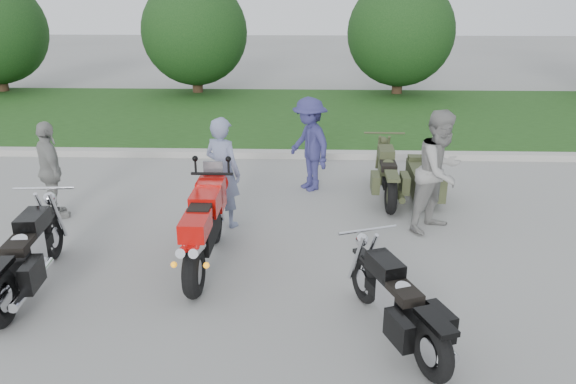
{
  "coord_description": "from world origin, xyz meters",
  "views": [
    {
      "loc": [
        0.87,
        -6.24,
        3.66
      ],
      "look_at": [
        0.61,
        1.54,
        0.8
      ],
      "focal_mm": 35.0,
      "sensor_mm": 36.0,
      "label": 1
    }
  ],
  "objects_px": {
    "cruiser_sidecar": "(409,179)",
    "person_back": "(51,171)",
    "cruiser_right": "(400,306)",
    "person_stripe": "(223,172)",
    "person_denim": "(309,144)",
    "person_grey": "(440,171)",
    "sportbike_red": "(204,226)",
    "cruiser_left": "(25,259)"
  },
  "relations": [
    {
      "from": "person_grey",
      "to": "cruiser_left",
      "type": "bearing_deg",
      "value": 157.75
    },
    {
      "from": "person_grey",
      "to": "cruiser_right",
      "type": "bearing_deg",
      "value": -152.58
    },
    {
      "from": "cruiser_sidecar",
      "to": "person_grey",
      "type": "distance_m",
      "value": 1.43
    },
    {
      "from": "person_grey",
      "to": "person_back",
      "type": "height_order",
      "value": "person_grey"
    },
    {
      "from": "sportbike_red",
      "to": "cruiser_left",
      "type": "relative_size",
      "value": 0.95
    },
    {
      "from": "cruiser_left",
      "to": "person_grey",
      "type": "bearing_deg",
      "value": 16.5
    },
    {
      "from": "cruiser_right",
      "to": "person_denim",
      "type": "relative_size",
      "value": 1.16
    },
    {
      "from": "sportbike_red",
      "to": "cruiser_sidecar",
      "type": "xyz_separation_m",
      "value": [
        3.23,
        2.77,
        -0.22
      ]
    },
    {
      "from": "cruiser_sidecar",
      "to": "person_grey",
      "type": "height_order",
      "value": "person_grey"
    },
    {
      "from": "cruiser_left",
      "to": "person_grey",
      "type": "relative_size",
      "value": 1.23
    },
    {
      "from": "person_back",
      "to": "sportbike_red",
      "type": "bearing_deg",
      "value": -158.91
    },
    {
      "from": "cruiser_sidecar",
      "to": "cruiser_left",
      "type": "bearing_deg",
      "value": -145.11
    },
    {
      "from": "cruiser_left",
      "to": "person_back",
      "type": "xyz_separation_m",
      "value": [
        -0.7,
        2.45,
        0.36
      ]
    },
    {
      "from": "person_grey",
      "to": "person_back",
      "type": "relative_size",
      "value": 1.18
    },
    {
      "from": "cruiser_sidecar",
      "to": "person_stripe",
      "type": "height_order",
      "value": "person_stripe"
    },
    {
      "from": "cruiser_sidecar",
      "to": "person_back",
      "type": "bearing_deg",
      "value": -168.48
    },
    {
      "from": "cruiser_right",
      "to": "person_stripe",
      "type": "relative_size",
      "value": 1.15
    },
    {
      "from": "person_grey",
      "to": "person_back",
      "type": "xyz_separation_m",
      "value": [
        -6.27,
        0.26,
        -0.14
      ]
    },
    {
      "from": "cruiser_left",
      "to": "person_grey",
      "type": "xyz_separation_m",
      "value": [
        5.56,
        2.19,
        0.5
      ]
    },
    {
      "from": "sportbike_red",
      "to": "person_stripe",
      "type": "height_order",
      "value": "person_stripe"
    },
    {
      "from": "sportbike_red",
      "to": "cruiser_right",
      "type": "height_order",
      "value": "sportbike_red"
    },
    {
      "from": "cruiser_right",
      "to": "cruiser_sidecar",
      "type": "relative_size",
      "value": 0.91
    },
    {
      "from": "cruiser_right",
      "to": "person_denim",
      "type": "distance_m",
      "value": 4.99
    },
    {
      "from": "cruiser_sidecar",
      "to": "person_denim",
      "type": "xyz_separation_m",
      "value": [
        -1.81,
        0.52,
        0.48
      ]
    },
    {
      "from": "cruiser_sidecar",
      "to": "person_grey",
      "type": "xyz_separation_m",
      "value": [
        0.21,
        -1.3,
        0.56
      ]
    },
    {
      "from": "person_grey",
      "to": "person_back",
      "type": "distance_m",
      "value": 6.27
    },
    {
      "from": "person_stripe",
      "to": "cruiser_right",
      "type": "bearing_deg",
      "value": 157.87
    },
    {
      "from": "person_denim",
      "to": "person_back",
      "type": "xyz_separation_m",
      "value": [
        -4.25,
        -1.55,
        -0.06
      ]
    },
    {
      "from": "sportbike_red",
      "to": "person_back",
      "type": "height_order",
      "value": "person_back"
    },
    {
      "from": "sportbike_red",
      "to": "person_denim",
      "type": "distance_m",
      "value": 3.59
    },
    {
      "from": "person_denim",
      "to": "cruiser_right",
      "type": "bearing_deg",
      "value": -20.45
    },
    {
      "from": "person_grey",
      "to": "person_denim",
      "type": "bearing_deg",
      "value": 94.33
    },
    {
      "from": "cruiser_sidecar",
      "to": "person_back",
      "type": "relative_size",
      "value": 1.37
    },
    {
      "from": "person_grey",
      "to": "person_denim",
      "type": "distance_m",
      "value": 2.72
    },
    {
      "from": "cruiser_sidecar",
      "to": "person_stripe",
      "type": "distance_m",
      "value": 3.45
    },
    {
      "from": "sportbike_red",
      "to": "person_stripe",
      "type": "bearing_deg",
      "value": 88.7
    },
    {
      "from": "cruiser_left",
      "to": "sportbike_red",
      "type": "bearing_deg",
      "value": 13.65
    },
    {
      "from": "cruiser_right",
      "to": "person_grey",
      "type": "distance_m",
      "value": 3.28
    },
    {
      "from": "cruiser_left",
      "to": "cruiser_right",
      "type": "height_order",
      "value": "cruiser_left"
    },
    {
      "from": "person_stripe",
      "to": "person_back",
      "type": "xyz_separation_m",
      "value": [
        -2.87,
        0.2,
        -0.07
      ]
    },
    {
      "from": "cruiser_right",
      "to": "person_grey",
      "type": "bearing_deg",
      "value": 50.74
    },
    {
      "from": "person_grey",
      "to": "person_denim",
      "type": "xyz_separation_m",
      "value": [
        -2.02,
        1.81,
        -0.08
      ]
    }
  ]
}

